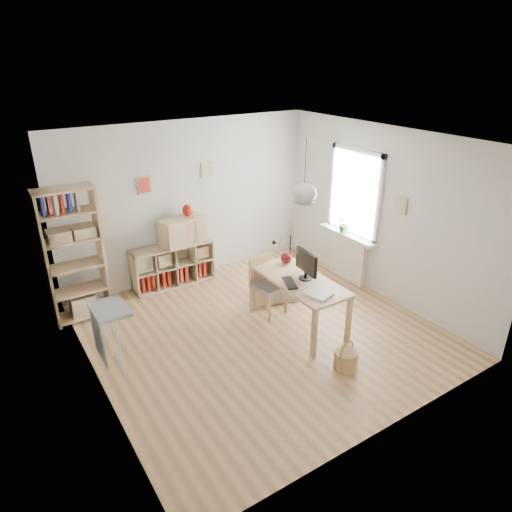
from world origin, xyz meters
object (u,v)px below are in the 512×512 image
desk (300,285)px  cube_shelf (171,267)px  tall_bookshelf (72,250)px  monitor (306,264)px  chair (266,282)px  storage_chest (281,287)px  drawer_chest (183,230)px

desk → cube_shelf: bearing=114.6°
tall_bookshelf → monitor: 3.31m
chair → monitor: (0.26, -0.61, 0.47)m
desk → storage_chest: bearing=71.2°
cube_shelf → tall_bookshelf: (-1.56, -0.28, 0.79)m
storage_chest → tall_bookshelf: bearing=178.2°
cube_shelf → drawer_chest: size_ratio=1.78×
cube_shelf → tall_bookshelf: bearing=-169.8°
tall_bookshelf → storage_chest: (2.87, -1.13, -0.92)m
desk → tall_bookshelf: (-2.59, 1.95, 0.43)m
desk → storage_chest: size_ratio=2.15×
storage_chest → chair: bearing=-133.1°
storage_chest → drawer_chest: 1.89m
desk → tall_bookshelf: tall_bookshelf is taller
tall_bookshelf → monitor: bearing=-36.5°
desk → monitor: monitor is taller
desk → drawer_chest: size_ratio=1.91×
cube_shelf → tall_bookshelf: 1.77m
desk → drawer_chest: bearing=109.6°
cube_shelf → chair: chair is taller
chair → drawer_chest: (-0.60, 1.60, 0.43)m
tall_bookshelf → drawer_chest: size_ratio=2.55×
monitor → desk: bearing=171.7°
desk → monitor: 0.34m
tall_bookshelf → drawer_chest: 1.83m
chair → storage_chest: 0.62m
desk → storage_chest: 0.99m
chair → tall_bookshelf: bearing=138.5°
monitor → tall_bookshelf: bearing=149.6°
chair → storage_chest: chair is taller
desk → chair: bearing=107.0°
desk → tall_bookshelf: size_ratio=0.75×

